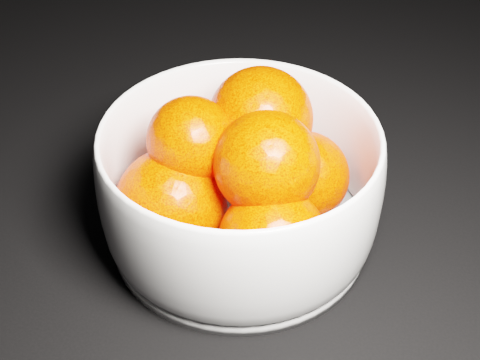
# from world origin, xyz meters

# --- Properties ---
(bowl) EXTENTS (0.23, 0.23, 0.11)m
(bowl) POSITION_xyz_m (-0.22, 0.09, 0.06)
(bowl) COLOR silver
(bowl) RESTS_ON ground
(orange_pile) EXTENTS (0.18, 0.18, 0.13)m
(orange_pile) POSITION_xyz_m (-0.22, 0.09, 0.07)
(orange_pile) COLOR #FF2D02
(orange_pile) RESTS_ON bowl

